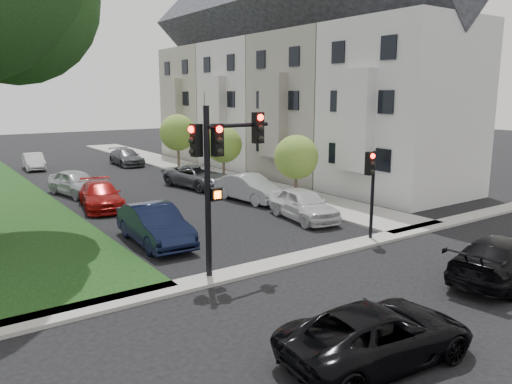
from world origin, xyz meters
TOP-DOWN VIEW (x-y plane):
  - ground at (0.00, 0.00)m, footprint 140.00×140.00m
  - sidewalk_right at (6.75, 24.00)m, footprint 3.50×44.00m
  - sidewalk_cross at (0.00, 2.00)m, footprint 60.00×1.00m
  - house_a at (12.45, 8.00)m, footprint 7.70×7.55m
  - house_b at (12.45, 15.50)m, footprint 7.70×7.55m
  - house_c at (12.45, 23.00)m, footprint 7.70×7.55m
  - house_d at (12.45, 30.50)m, footprint 7.70×7.55m
  - small_tree_a at (6.20, 10.00)m, footprint 2.47×2.47m
  - small_tree_b at (6.20, 17.81)m, footprint 2.53×2.53m
  - small_tree_c at (6.20, 24.78)m, footprint 2.89×2.89m
  - traffic_signal_main at (-3.36, 2.24)m, footprint 2.72×0.71m
  - traffic_signal_secondary at (3.65, 2.19)m, footprint 0.46×0.37m
  - car_cross_near at (-3.21, -4.39)m, footprint 4.86×2.57m
  - car_cross_far at (3.91, -3.34)m, footprint 5.25×2.67m
  - car_parked_0 at (3.74, 6.41)m, footprint 2.40×4.62m
  - car_parked_1 at (3.98, 11.35)m, footprint 2.14×4.68m
  - car_parked_2 at (3.61, 16.63)m, footprint 3.16×5.42m
  - car_parked_4 at (3.48, 29.05)m, footprint 2.07×4.75m
  - car_parked_5 at (-3.66, 6.81)m, footprint 1.87×4.86m
  - car_parked_6 at (-3.43, 14.32)m, footprint 2.70×4.98m
  - car_parked_7 at (-3.53, 18.59)m, footprint 2.66×4.69m
  - car_parked_9 at (-3.43, 30.92)m, footprint 1.69×4.02m

SIDE VIEW (x-z plane):
  - ground at x=0.00m, z-range 0.00..0.00m
  - sidewalk_right at x=6.75m, z-range 0.00..0.12m
  - sidewalk_cross at x=0.00m, z-range 0.00..0.12m
  - car_parked_9 at x=-3.43m, z-range 0.00..1.29m
  - car_cross_near at x=-3.21m, z-range 0.00..1.30m
  - car_parked_4 at x=3.48m, z-range 0.00..1.36m
  - car_parked_6 at x=-3.43m, z-range 0.00..1.37m
  - car_parked_2 at x=3.61m, z-range 0.00..1.42m
  - car_cross_far at x=3.91m, z-range 0.00..1.46m
  - car_parked_1 at x=3.98m, z-range 0.00..1.49m
  - car_parked_0 at x=3.74m, z-range 0.00..1.50m
  - car_parked_7 at x=-3.53m, z-range 0.00..1.51m
  - car_parked_5 at x=-3.66m, z-range 0.00..1.58m
  - small_tree_a at x=6.20m, z-range 0.61..4.31m
  - small_tree_b at x=6.20m, z-range 0.63..4.42m
  - traffic_signal_secondary at x=3.65m, z-range 0.73..4.42m
  - small_tree_c at x=6.20m, z-range 0.72..5.06m
  - traffic_signal_main at x=-3.36m, z-range 1.06..6.63m
  - house_a at x=12.45m, z-range -1.05..14.92m
  - house_b at x=12.45m, z-range -1.05..14.92m
  - house_c at x=12.45m, z-range -1.05..14.92m
  - house_d at x=12.45m, z-range -1.05..14.92m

